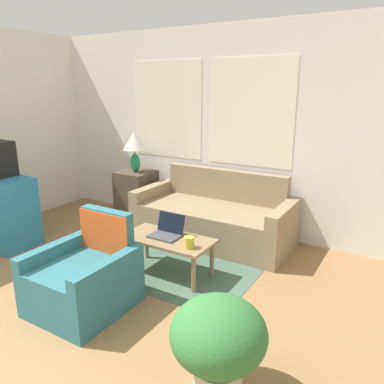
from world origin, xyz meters
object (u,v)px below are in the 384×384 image
at_px(coffee_table, 168,242).
at_px(cup_navy, 189,242).
at_px(couch, 214,219).
at_px(laptop, 167,231).
at_px(potted_plant, 218,340).
at_px(table_lamp, 134,145).
at_px(armchair, 87,279).

relative_size(coffee_table, cup_navy, 8.46).
distance_m(couch, cup_navy, 1.21).
height_order(laptop, cup_navy, laptop).
height_order(couch, potted_plant, couch).
height_order(couch, table_lamp, table_lamp).
bearing_deg(armchair, table_lamp, 118.27).
height_order(cup_navy, potted_plant, potted_plant).
bearing_deg(cup_navy, couch, 106.27).
bearing_deg(potted_plant, coffee_table, 135.35).
distance_m(table_lamp, potted_plant, 3.48).
xyz_separation_m(coffee_table, potted_plant, (1.16, -1.15, 0.06)).
relative_size(coffee_table, laptop, 3.01).
distance_m(couch, laptop, 1.03).
relative_size(couch, laptop, 6.28).
height_order(armchair, table_lamp, table_lamp).
distance_m(couch, potted_plant, 2.51).
height_order(couch, coffee_table, couch).
xyz_separation_m(laptop, potted_plant, (1.20, -1.19, -0.04)).
bearing_deg(laptop, armchair, -104.94).
distance_m(armchair, potted_plant, 1.47).
distance_m(armchair, laptop, 0.93).
bearing_deg(cup_navy, coffee_table, 163.54).
height_order(armchair, cup_navy, armchair).
xyz_separation_m(couch, laptop, (-0.01, -1.02, 0.18)).
xyz_separation_m(couch, coffee_table, (0.02, -1.06, 0.08)).
height_order(couch, cup_navy, couch).
bearing_deg(armchair, laptop, 75.06).
xyz_separation_m(table_lamp, laptop, (1.31, -1.12, -0.63)).
distance_m(armchair, coffee_table, 0.89).
bearing_deg(laptop, cup_navy, -20.86).
relative_size(table_lamp, coffee_table, 0.60).
relative_size(couch, potted_plant, 2.92).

